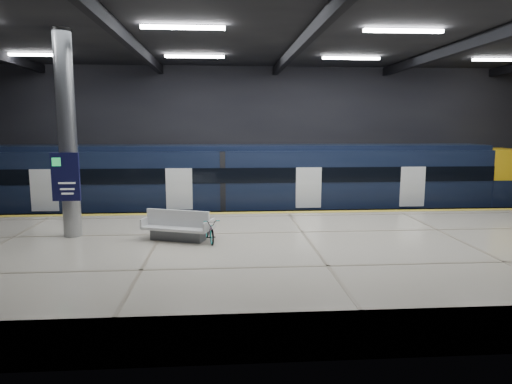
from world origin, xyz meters
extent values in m
plane|color=black|center=(0.00, 0.00, 0.00)|extent=(30.00, 30.00, 0.00)
cube|color=black|center=(0.00, 8.00, 4.00)|extent=(30.00, 0.10, 8.00)
cube|color=black|center=(0.00, -8.00, 4.00)|extent=(30.00, 0.10, 8.00)
cube|color=black|center=(0.00, 0.00, 8.00)|extent=(30.00, 16.00, 0.10)
cube|color=black|center=(-6.00, 0.00, 7.75)|extent=(0.25, 16.00, 0.40)
cube|color=black|center=(0.00, 0.00, 7.75)|extent=(0.25, 16.00, 0.40)
cube|color=black|center=(6.00, 0.00, 7.75)|extent=(0.25, 16.00, 0.40)
cube|color=white|center=(-4.00, -2.00, 7.88)|extent=(2.60, 0.18, 0.10)
cube|color=white|center=(3.00, -2.00, 7.88)|extent=(2.60, 0.18, 0.10)
cube|color=white|center=(-11.00, 4.00, 7.88)|extent=(2.60, 0.18, 0.10)
cube|color=white|center=(-4.00, 4.00, 7.88)|extent=(2.60, 0.18, 0.10)
cube|color=white|center=(3.00, 4.00, 7.88)|extent=(2.60, 0.18, 0.10)
cube|color=white|center=(10.00, 4.00, 7.88)|extent=(2.60, 0.18, 0.10)
cube|color=beige|center=(0.00, -2.50, 0.55)|extent=(30.00, 11.00, 1.10)
cube|color=gold|center=(0.00, 2.75, 1.11)|extent=(30.00, 0.40, 0.01)
cube|color=gray|center=(0.00, 4.78, 0.08)|extent=(30.00, 0.08, 0.16)
cube|color=gray|center=(0.00, 6.22, 0.08)|extent=(30.00, 0.08, 0.16)
cube|color=black|center=(-1.83, 5.50, 0.55)|extent=(24.00, 2.58, 0.80)
cube|color=black|center=(-1.83, 5.50, 2.33)|extent=(24.00, 2.80, 2.75)
cube|color=black|center=(-1.83, 5.50, 3.82)|extent=(24.00, 2.30, 0.24)
cube|color=black|center=(-1.83, 4.09, 2.60)|extent=(24.00, 0.04, 0.70)
cube|color=white|center=(1.17, 4.08, 2.00)|extent=(1.20, 0.05, 1.90)
cube|color=yellow|center=(11.17, 5.50, 2.33)|extent=(2.00, 2.80, 2.75)
cube|color=black|center=(11.47, 5.50, 2.50)|extent=(1.60, 2.38, 0.80)
cube|color=#595B60|center=(-4.33, -1.84, 1.27)|extent=(1.86, 1.14, 0.33)
cube|color=silver|center=(-4.33, -1.84, 1.52)|extent=(2.42, 1.65, 0.09)
cube|color=silver|center=(-4.33, -1.84, 1.83)|extent=(2.12, 0.85, 0.56)
cube|color=silver|center=(-5.37, -1.45, 1.66)|extent=(0.39, 0.91, 0.33)
cube|color=silver|center=(-3.28, -2.22, 1.66)|extent=(0.39, 0.91, 0.33)
imported|color=#99999E|center=(-3.27, -2.10, 1.49)|extent=(0.80, 1.56, 0.78)
cube|color=black|center=(-3.87, -2.10, 1.28)|extent=(0.34, 0.26, 0.35)
cylinder|color=#9EA0A5|center=(-8.00, -1.00, 4.55)|extent=(0.60, 0.60, 6.90)
cube|color=#0F1038|center=(-8.00, -1.42, 3.20)|extent=(0.90, 0.12, 1.60)
camera|label=1|loc=(-2.82, -16.79, 4.87)|focal=32.00mm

